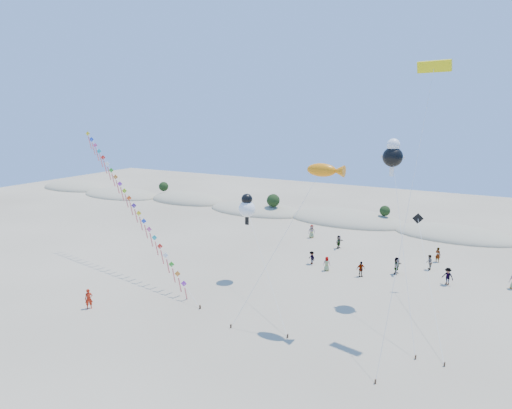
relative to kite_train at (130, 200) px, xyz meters
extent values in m
plane|color=gray|center=(14.04, -12.81, -7.77)|extent=(160.00, 160.00, 0.00)
ellipsoid|color=gray|center=(-49.96, 32.79, -7.77)|extent=(17.00, 9.35, 3.20)
ellipsoid|color=#1D3212|center=(-49.96, 32.79, -6.89)|extent=(13.60, 6.12, 0.68)
ellipsoid|color=gray|center=(-33.96, 31.39, -7.77)|extent=(18.00, 9.90, 2.80)
ellipsoid|color=#1D3212|center=(-33.96, 31.39, -7.00)|extent=(14.40, 6.48, 0.72)
ellipsoid|color=gray|center=(-17.96, 33.19, -7.77)|extent=(16.00, 8.80, 3.60)
ellipsoid|color=#1D3212|center=(-17.96, 33.19, -6.78)|extent=(12.80, 5.76, 0.64)
ellipsoid|color=gray|center=(-1.96, 31.79, -7.77)|extent=(17.60, 9.68, 3.00)
ellipsoid|color=#1D3212|center=(-1.96, 31.79, -6.94)|extent=(14.08, 6.34, 0.70)
ellipsoid|color=gray|center=(14.04, 32.49, -7.77)|extent=(19.00, 10.45, 3.40)
ellipsoid|color=#1D3212|center=(14.04, 32.49, -6.83)|extent=(15.20, 6.84, 0.76)
ellipsoid|color=gray|center=(30.04, 31.09, -7.77)|extent=(16.40, 9.02, 2.80)
ellipsoid|color=#1D3212|center=(30.04, 31.09, -7.00)|extent=(13.12, 5.90, 0.66)
sphere|color=black|center=(-23.96, 33.39, -5.41)|extent=(1.90, 1.90, 1.90)
sphere|color=black|center=(2.04, 30.59, -5.29)|extent=(2.20, 2.20, 2.20)
sphere|color=black|center=(20.04, 32.59, -5.53)|extent=(1.60, 1.60, 1.60)
cube|color=#3F2D1E|center=(12.03, -4.50, -7.59)|extent=(0.12, 0.12, 0.35)
cylinder|color=silver|center=(1.05, -0.41, -0.57)|extent=(21.98, 8.22, 14.41)
cube|color=purple|center=(9.64, -3.61, -6.20)|extent=(1.09, 0.43, 1.15)
cube|color=#E15E63|center=(9.82, -3.56, -7.30)|extent=(0.19, 0.45, 1.55)
cube|color=orange|center=(8.66, -3.24, -5.56)|extent=(1.09, 0.43, 1.15)
cube|color=#E15E63|center=(8.84, -3.19, -6.66)|extent=(0.19, 0.45, 1.55)
cube|color=green|center=(7.68, -2.88, -4.91)|extent=(1.09, 0.43, 1.15)
cube|color=#E15E63|center=(7.86, -2.83, -6.01)|extent=(0.19, 0.45, 1.55)
cube|color=white|center=(6.70, -2.51, -4.27)|extent=(1.09, 0.43, 1.15)
cube|color=#E15E63|center=(6.88, -2.46, -5.37)|extent=(0.19, 0.45, 1.55)
cube|color=red|center=(5.73, -2.15, -3.63)|extent=(1.09, 0.43, 1.15)
cube|color=#E15E63|center=(5.91, -2.10, -4.73)|extent=(0.19, 0.45, 1.55)
cube|color=#17A9AF|center=(4.75, -1.79, -2.99)|extent=(1.09, 0.43, 1.15)
cube|color=#E15E63|center=(4.93, -1.74, -4.09)|extent=(0.19, 0.45, 1.55)
cube|color=#EF4B91|center=(3.77, -1.42, -2.35)|extent=(1.09, 0.43, 1.15)
cube|color=#E15E63|center=(3.95, -1.37, -3.45)|extent=(0.19, 0.45, 1.55)
cube|color=blue|center=(2.79, -1.06, -1.71)|extent=(1.09, 0.43, 1.15)
cube|color=#E15E63|center=(2.97, -1.01, -2.81)|extent=(0.19, 0.45, 1.55)
cube|color=yellow|center=(1.81, -0.69, -1.07)|extent=(1.09, 0.43, 1.15)
cube|color=#E15E63|center=(1.99, -0.64, -2.17)|extent=(0.19, 0.45, 1.55)
cube|color=#4F2490|center=(0.83, -0.33, -0.43)|extent=(1.09, 0.43, 1.15)
cube|color=#E15E63|center=(1.01, -0.28, -1.53)|extent=(0.19, 0.45, 1.55)
cube|color=#FF5015|center=(-0.14, 0.04, 0.21)|extent=(1.09, 0.43, 1.15)
cube|color=#E15E63|center=(0.04, 0.09, -0.89)|extent=(0.19, 0.45, 1.55)
cube|color=#8FCF18|center=(-1.12, 0.40, 0.86)|extent=(1.09, 0.43, 1.15)
cube|color=#E15E63|center=(-0.94, 0.45, -0.24)|extent=(0.19, 0.45, 1.55)
cube|color=purple|center=(-2.10, 0.77, 1.50)|extent=(1.09, 0.43, 1.15)
cube|color=#E15E63|center=(-1.92, 0.82, 0.40)|extent=(0.19, 0.45, 1.55)
cube|color=orange|center=(-3.08, 1.13, 2.14)|extent=(1.09, 0.43, 1.15)
cube|color=#E15E63|center=(-2.90, 1.18, 1.04)|extent=(0.19, 0.45, 1.55)
cube|color=green|center=(-4.06, 1.50, 2.78)|extent=(1.09, 0.43, 1.15)
cube|color=#E15E63|center=(-3.88, 1.55, 1.68)|extent=(0.19, 0.45, 1.55)
cube|color=white|center=(-5.04, 1.86, 3.42)|extent=(1.09, 0.43, 1.15)
cube|color=#E15E63|center=(-4.86, 1.91, 2.32)|extent=(0.19, 0.45, 1.55)
cube|color=red|center=(-6.01, 2.23, 4.06)|extent=(1.09, 0.43, 1.15)
cube|color=#E15E63|center=(-5.83, 2.28, 2.96)|extent=(0.19, 0.45, 1.55)
cube|color=#17A9AF|center=(-6.99, 2.59, 4.70)|extent=(1.09, 0.43, 1.15)
cube|color=#E15E63|center=(-6.81, 2.64, 3.60)|extent=(0.19, 0.45, 1.55)
cube|color=#EF4B91|center=(-7.97, 2.96, 5.34)|extent=(1.09, 0.43, 1.15)
cube|color=#E15E63|center=(-7.79, 3.01, 4.24)|extent=(0.19, 0.45, 1.55)
cube|color=blue|center=(-8.95, 3.32, 5.98)|extent=(1.09, 0.43, 1.15)
cube|color=#E15E63|center=(-8.77, 3.37, 4.88)|extent=(0.19, 0.45, 1.55)
cube|color=yellow|center=(-9.93, 3.69, 6.62)|extent=(1.09, 0.43, 1.15)
cube|color=#E15E63|center=(-9.75, 3.74, 5.52)|extent=(0.19, 0.45, 1.55)
cube|color=#3F2D1E|center=(16.20, -6.13, -7.62)|extent=(0.10, 0.10, 0.30)
cylinder|color=silver|center=(19.09, -4.16, -1.47)|extent=(5.81, 3.96, 12.60)
ellipsoid|color=orange|center=(21.98, -2.20, 4.83)|extent=(2.31, 1.02, 1.02)
cone|color=orange|center=(23.27, -2.20, 4.83)|extent=(0.92, 0.92, 0.92)
cube|color=#3F2D1E|center=(20.82, -5.40, -7.62)|extent=(0.10, 0.10, 0.30)
cylinder|color=silver|center=(16.51, -0.88, -4.06)|extent=(8.66, 9.07, 7.42)
sphere|color=white|center=(12.19, 3.64, -0.36)|extent=(1.66, 1.66, 1.66)
sphere|color=black|center=(12.19, 3.64, 0.63)|extent=(1.11, 1.11, 1.11)
cube|color=black|center=(12.19, 3.64, -1.59)|extent=(0.35, 0.18, 0.80)
cube|color=#3F2D1E|center=(29.86, -3.82, -7.62)|extent=(0.10, 0.10, 0.30)
cylinder|color=silver|center=(27.81, 0.66, -1.21)|extent=(4.14, 9.00, 13.12)
sphere|color=black|center=(25.75, 5.15, 5.34)|extent=(1.72, 1.72, 1.72)
sphere|color=white|center=(25.75, 5.15, 6.37)|extent=(1.12, 1.12, 1.12)
cube|color=white|center=(25.75, 5.15, 4.08)|extent=(0.35, 0.18, 0.80)
cube|color=white|center=(25.05, 5.15, 5.34)|extent=(0.60, 0.15, 0.25)
cube|color=white|center=(26.45, 5.15, 5.34)|extent=(0.60, 0.15, 0.25)
cube|color=#3F2D1E|center=(28.04, -7.95, -7.62)|extent=(0.10, 0.10, 0.30)
cylinder|color=silver|center=(28.51, -3.51, 2.24)|extent=(0.96, 8.90, 20.02)
cube|color=yellow|center=(28.97, 0.92, 12.25)|extent=(2.39, 0.97, 0.84)
cube|color=black|center=(28.97, 0.94, 12.25)|extent=(2.31, 0.59, 0.19)
cube|color=#3F2D1E|center=(31.72, -3.80, -7.62)|extent=(0.10, 0.10, 0.30)
cylinder|color=silver|center=(29.71, 2.71, -4.26)|extent=(4.05, 13.04, 7.03)
cube|color=black|center=(27.70, 9.22, -0.75)|extent=(1.02, 0.30, 1.05)
imported|color=#A9200D|center=(3.43, -9.03, -6.87)|extent=(0.76, 0.77, 1.79)
imported|color=slate|center=(18.71, 9.69, -6.98)|extent=(0.85, 0.64, 1.57)
imported|color=slate|center=(22.42, 9.73, -6.94)|extent=(0.99, 0.95, 1.66)
imported|color=slate|center=(16.51, 10.87, -7.01)|extent=(1.13, 1.01, 1.52)
imported|color=slate|center=(25.59, 12.27, -6.84)|extent=(0.75, 1.77, 1.85)
imported|color=slate|center=(29.06, 18.42, -6.89)|extent=(0.76, 0.67, 1.75)
imported|color=slate|center=(28.48, 15.24, -6.92)|extent=(0.71, 0.88, 1.69)
imported|color=slate|center=(12.70, 20.81, -6.86)|extent=(1.04, 0.87, 1.81)
imported|color=slate|center=(30.63, 11.67, -6.88)|extent=(1.30, 1.01, 1.76)
imported|color=slate|center=(17.46, 17.95, -6.91)|extent=(0.83, 1.65, 1.70)
camera|label=1|loc=(32.79, -32.76, 8.97)|focal=30.00mm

